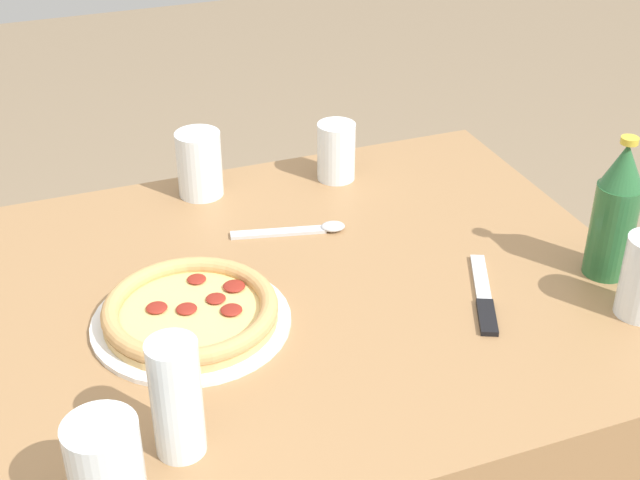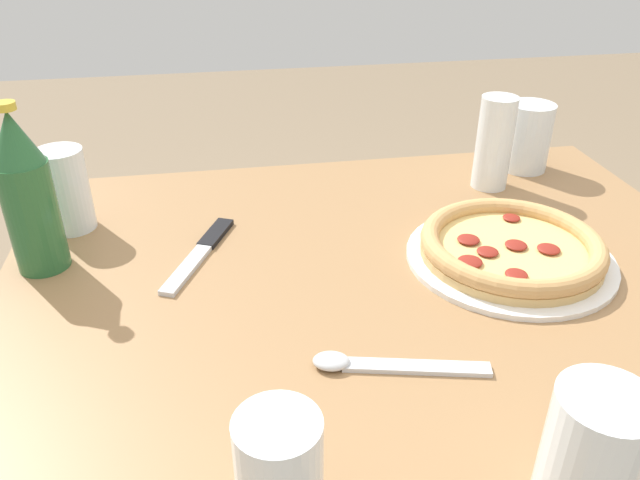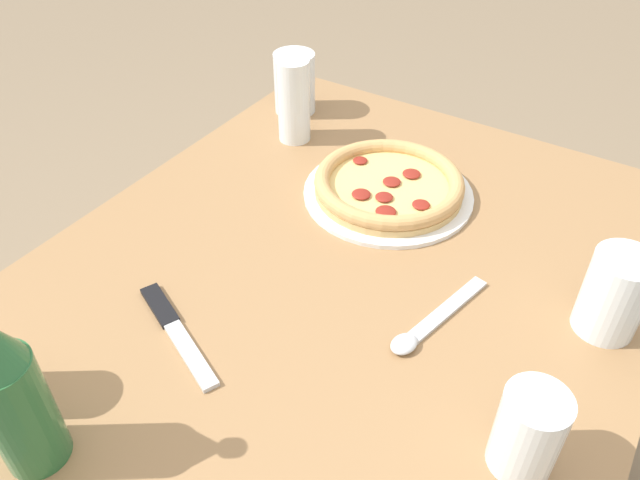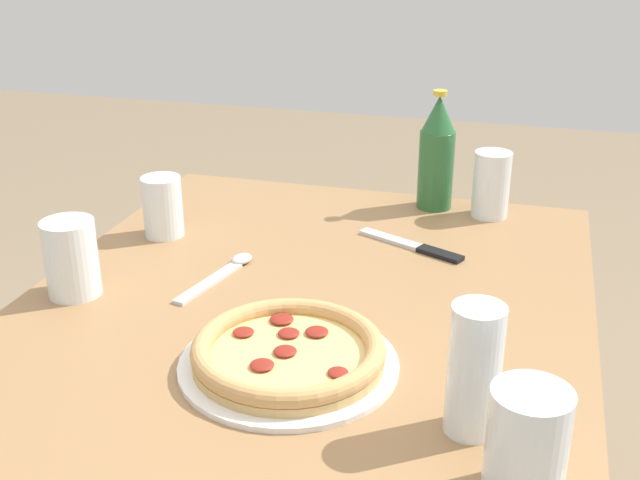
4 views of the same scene
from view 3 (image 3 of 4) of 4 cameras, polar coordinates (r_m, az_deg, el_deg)
table at (r=1.22m, az=2.05°, el=-15.42°), size 1.02×0.86×0.74m
pizza_margherita at (r=1.07m, az=6.29°, el=4.94°), size 0.29×0.29×0.04m
glass_orange_juice at (r=0.72m, az=18.46°, el=-16.41°), size 0.07×0.07×0.11m
glass_lemonade at (r=1.31m, az=-2.33°, el=13.90°), size 0.08×0.08×0.12m
glass_iced_tea at (r=0.89m, az=25.23°, el=-4.77°), size 0.08×0.08×0.12m
glass_water at (r=1.20m, az=-2.40°, el=12.21°), size 0.06×0.06×0.16m
beer_bottle at (r=0.71m, az=-26.54°, el=-12.38°), size 0.07×0.07×0.23m
knife at (r=0.86m, az=-13.14°, el=-7.95°), size 0.11×0.20×0.01m
spoon at (r=0.85m, az=9.76°, el=-7.71°), size 0.20×0.07×0.01m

